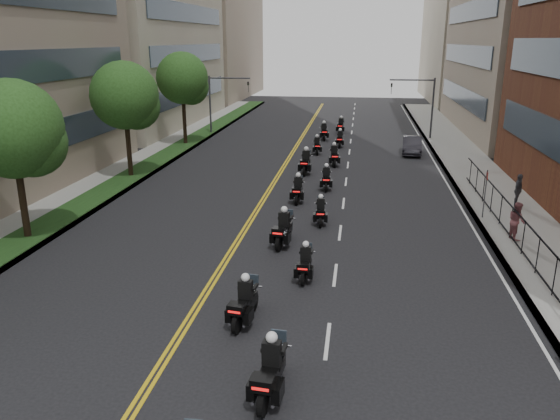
% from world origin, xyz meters
% --- Properties ---
extents(sidewalk_right, '(4.00, 90.00, 0.15)m').
position_xyz_m(sidewalk_right, '(12.00, 25.00, 0.07)').
color(sidewalk_right, gray).
rests_on(sidewalk_right, ground).
extents(sidewalk_left, '(4.00, 90.00, 0.15)m').
position_xyz_m(sidewalk_left, '(-12.00, 25.00, 0.07)').
color(sidewalk_left, gray).
rests_on(sidewalk_left, ground).
extents(grass_strip, '(2.00, 90.00, 0.04)m').
position_xyz_m(grass_strip, '(-11.20, 25.00, 0.17)').
color(grass_strip, '#183212').
rests_on(grass_strip, sidewalk_left).
extents(building_right_far, '(15.00, 28.00, 26.00)m').
position_xyz_m(building_right_far, '(21.50, 78.00, 13.00)').
color(building_right_far, '#A19681').
rests_on(building_right_far, ground).
extents(building_left_far, '(16.00, 28.00, 26.00)m').
position_xyz_m(building_left_far, '(-22.00, 78.00, 13.00)').
color(building_left_far, gray).
rests_on(building_left_far, ground).
extents(iron_fence, '(0.05, 28.00, 1.50)m').
position_xyz_m(iron_fence, '(11.00, 12.00, 0.90)').
color(iron_fence, black).
rests_on(iron_fence, sidewalk_right).
extents(street_trees, '(4.40, 38.40, 7.98)m').
position_xyz_m(street_trees, '(-11.05, 18.61, 5.13)').
color(street_trees, black).
rests_on(street_trees, ground).
extents(traffic_signal_right, '(4.09, 0.20, 5.60)m').
position_xyz_m(traffic_signal_right, '(9.54, 42.00, 3.70)').
color(traffic_signal_right, '#3F3F44').
rests_on(traffic_signal_right, ground).
extents(traffic_signal_left, '(4.09, 0.20, 5.60)m').
position_xyz_m(traffic_signal_left, '(-9.54, 42.00, 3.70)').
color(traffic_signal_left, '#3F3F44').
rests_on(traffic_signal_left, ground).
extents(motorcycle_1, '(0.67, 2.45, 1.81)m').
position_xyz_m(motorcycle_1, '(1.89, 2.04, 0.72)').
color(motorcycle_1, black).
rests_on(motorcycle_1, ground).
extents(motorcycle_2, '(0.71, 2.30, 1.70)m').
position_xyz_m(motorcycle_2, '(0.42, 5.77, 0.67)').
color(motorcycle_2, black).
rests_on(motorcycle_2, ground).
extents(motorcycle_3, '(0.48, 2.06, 1.52)m').
position_xyz_m(motorcycle_3, '(2.05, 9.49, 0.60)').
color(motorcycle_3, black).
rests_on(motorcycle_3, ground).
extents(motorcycle_4, '(0.72, 2.44, 1.81)m').
position_xyz_m(motorcycle_4, '(0.71, 12.97, 0.71)').
color(motorcycle_4, black).
rests_on(motorcycle_4, ground).
extents(motorcycle_5, '(0.52, 2.06, 1.52)m').
position_xyz_m(motorcycle_5, '(2.15, 16.26, 0.60)').
color(motorcycle_5, black).
rests_on(motorcycle_5, ground).
extents(motorcycle_6, '(0.53, 2.28, 1.68)m').
position_xyz_m(motorcycle_6, '(0.57, 19.99, 0.66)').
color(motorcycle_6, black).
rests_on(motorcycle_6, ground).
extents(motorcycle_7, '(0.55, 2.20, 1.62)m').
position_xyz_m(motorcycle_7, '(2.01, 22.94, 0.64)').
color(motorcycle_7, black).
rests_on(motorcycle_7, ground).
extents(motorcycle_8, '(0.59, 2.55, 1.88)m').
position_xyz_m(motorcycle_8, '(0.35, 26.86, 0.74)').
color(motorcycle_8, black).
rests_on(motorcycle_8, ground).
extents(motorcycle_9, '(0.67, 2.34, 1.73)m').
position_xyz_m(motorcycle_9, '(2.17, 29.72, 0.68)').
color(motorcycle_9, black).
rests_on(motorcycle_9, ground).
extents(motorcycle_10, '(0.64, 2.13, 1.58)m').
position_xyz_m(motorcycle_10, '(0.57, 33.83, 0.62)').
color(motorcycle_10, black).
rests_on(motorcycle_10, ground).
extents(motorcycle_11, '(0.50, 2.19, 1.62)m').
position_xyz_m(motorcycle_11, '(2.31, 37.07, 0.64)').
color(motorcycle_11, black).
rests_on(motorcycle_11, ground).
extents(motorcycle_12, '(0.72, 2.38, 1.76)m').
position_xyz_m(motorcycle_12, '(0.70, 40.37, 0.70)').
color(motorcycle_12, black).
rests_on(motorcycle_12, ground).
extents(motorcycle_13, '(0.57, 2.35, 1.73)m').
position_xyz_m(motorcycle_13, '(2.11, 44.30, 0.68)').
color(motorcycle_13, black).
rests_on(motorcycle_13, ground).
extents(parked_sedan, '(1.79, 4.34, 1.40)m').
position_xyz_m(parked_sedan, '(8.23, 34.92, 0.70)').
color(parked_sedan, black).
rests_on(parked_sedan, ground).
extents(pedestrian_b, '(0.83, 0.98, 1.76)m').
position_xyz_m(pedestrian_b, '(11.20, 14.90, 1.03)').
color(pedestrian_b, brown).
rests_on(pedestrian_b, sidewalk_right).
extents(pedestrian_c, '(0.87, 1.13, 1.79)m').
position_xyz_m(pedestrian_c, '(12.68, 20.40, 1.04)').
color(pedestrian_c, '#3F4047').
rests_on(pedestrian_c, sidewalk_right).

